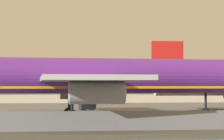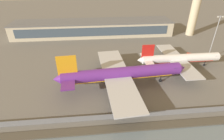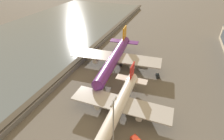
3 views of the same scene
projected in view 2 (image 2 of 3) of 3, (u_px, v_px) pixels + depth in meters
The scene contains 9 objects.
ground_plane at pixel (125, 90), 73.60m from camera, with size 500.00×500.00×0.00m, color #66635E.
shoreline_seawall at pixel (136, 127), 55.87m from camera, with size 320.00×3.00×0.50m.
perimeter_fence at pixel (133, 115), 59.28m from camera, with size 280.00×0.10×2.27m.
cargo_jet_purple at pixel (121, 74), 72.70m from camera, with size 56.51×48.69×16.23m.
passenger_jet_white_red at pixel (179, 59), 87.56m from camera, with size 44.45×37.81×13.16m.
baggage_tug at pixel (116, 60), 95.42m from camera, with size 3.56×2.60×1.80m.
ops_van at pixel (188, 56), 98.53m from camera, with size 4.65×5.48×2.48m.
terminal_building at pixel (93, 28), 131.04m from camera, with size 116.80×20.61×10.57m.
apron_light_mast_apron_west at pixel (214, 38), 88.75m from camera, with size 3.20×0.40×24.67m.
Camera 2 is at (-11.44, -58.49, 44.34)m, focal length 28.00 mm.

